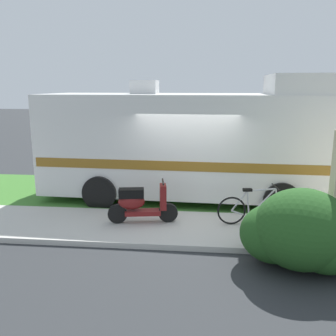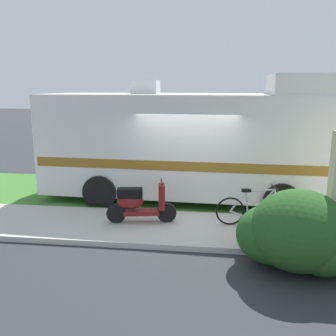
{
  "view_description": "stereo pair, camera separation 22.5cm",
  "coord_description": "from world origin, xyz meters",
  "px_view_note": "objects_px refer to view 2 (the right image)",
  "views": [
    {
      "loc": [
        0.44,
        -8.84,
        3.17
      ],
      "look_at": [
        -0.49,
        0.3,
        1.1
      ],
      "focal_mm": 39.24,
      "sensor_mm": 36.0,
      "label": 1
    },
    {
      "loc": [
        0.66,
        -8.81,
        3.17
      ],
      "look_at": [
        -0.49,
        0.3,
        1.1
      ],
      "focal_mm": 39.24,
      "sensor_mm": 36.0,
      "label": 2
    }
  ],
  "objects_px": {
    "motorhome_rv": "(192,142)",
    "scooter": "(139,203)",
    "pickup_truck_far": "(222,131)",
    "bicycle": "(254,209)",
    "pickup_truck_near": "(196,142)"
  },
  "relations": [
    {
      "from": "motorhome_rv",
      "to": "scooter",
      "type": "distance_m",
      "value": 2.71
    },
    {
      "from": "motorhome_rv",
      "to": "scooter",
      "type": "bearing_deg",
      "value": -114.86
    },
    {
      "from": "pickup_truck_far",
      "to": "bicycle",
      "type": "bearing_deg",
      "value": -87.11
    },
    {
      "from": "pickup_truck_near",
      "to": "bicycle",
      "type": "bearing_deg",
      "value": -76.08
    },
    {
      "from": "motorhome_rv",
      "to": "bicycle",
      "type": "distance_m",
      "value": 2.84
    },
    {
      "from": "motorhome_rv",
      "to": "pickup_truck_near",
      "type": "height_order",
      "value": "motorhome_rv"
    },
    {
      "from": "scooter",
      "to": "bicycle",
      "type": "distance_m",
      "value": 2.58
    },
    {
      "from": "bicycle",
      "to": "motorhome_rv",
      "type": "bearing_deg",
      "value": 125.77
    },
    {
      "from": "scooter",
      "to": "pickup_truck_far",
      "type": "relative_size",
      "value": 0.28
    },
    {
      "from": "scooter",
      "to": "pickup_truck_near",
      "type": "distance_m",
      "value": 6.72
    },
    {
      "from": "scooter",
      "to": "pickup_truck_far",
      "type": "distance_m",
      "value": 10.77
    },
    {
      "from": "scooter",
      "to": "bicycle",
      "type": "xyz_separation_m",
      "value": [
        2.57,
        0.16,
        -0.09
      ]
    },
    {
      "from": "scooter",
      "to": "pickup_truck_far",
      "type": "xyz_separation_m",
      "value": [
        2.04,
        10.56,
        0.4
      ]
    },
    {
      "from": "bicycle",
      "to": "pickup_truck_far",
      "type": "xyz_separation_m",
      "value": [
        -0.52,
        10.4,
        0.49
      ]
    },
    {
      "from": "motorhome_rv",
      "to": "pickup_truck_near",
      "type": "bearing_deg",
      "value": 91.13
    }
  ]
}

